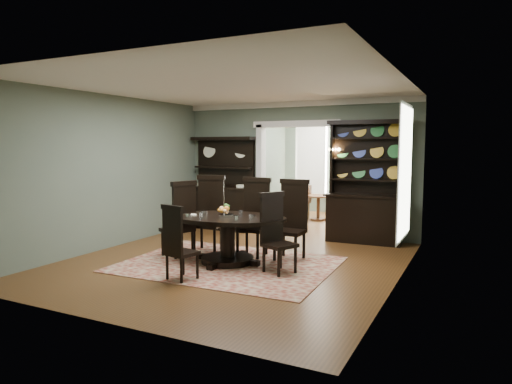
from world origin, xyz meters
The scene contains 19 objects.
room centered at (0.00, 0.04, 1.58)m, with size 5.51×6.01×3.01m.
parlor centered at (0.00, 5.53, 1.52)m, with size 3.51×3.50×3.01m.
doorway_trim centered at (0.00, 3.00, 1.62)m, with size 2.08×0.25×2.57m.
right_window centered at (2.69, 0.93, 1.60)m, with size 0.15×1.47×2.12m.
wall_sconce centered at (0.95, 2.85, 1.89)m, with size 0.27×0.21×0.21m.
rug centered at (0.01, -0.16, 0.01)m, with size 3.49×2.63×0.01m, color maroon.
dining_table centered at (-0.06, -0.06, 0.56)m, with size 2.22×2.15×0.81m.
centerpiece centered at (-0.05, -0.12, 0.87)m, with size 1.30×0.84×0.21m.
chair_far_left centered at (-0.86, 0.65, 0.76)m, with size 0.63×0.61×1.44m.
chair_far_mid centered at (0.10, 0.68, 0.75)m, with size 0.55×0.52×1.43m.
chair_far_right centered at (0.82, 0.72, 0.75)m, with size 0.55×0.50×1.42m.
chair_end_left centered at (-1.01, -0.07, 0.73)m, with size 0.61×0.63×1.39m.
chair_end_right centered at (0.90, -0.20, 0.67)m, with size 0.60×0.61×1.28m.
chair_near centered at (-0.20, -1.31, 0.60)m, with size 0.50×0.49×1.15m.
sideboard centered at (-1.82, 2.74, 0.77)m, with size 1.71×0.67×2.22m.
welsh_dresser centered at (1.65, 2.72, 0.92)m, with size 1.65×0.66×2.53m.
parlor_table centered at (-0.12, 4.93, 0.45)m, with size 0.74×0.74×0.68m.
parlor_chair_left centered at (-0.53, 4.97, 0.50)m, with size 0.42×0.41×0.93m.
parlor_chair_right centered at (0.54, 4.89, 0.45)m, with size 0.36×0.35×0.84m.
Camera 1 is at (3.79, -6.73, 2.01)m, focal length 32.00 mm.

